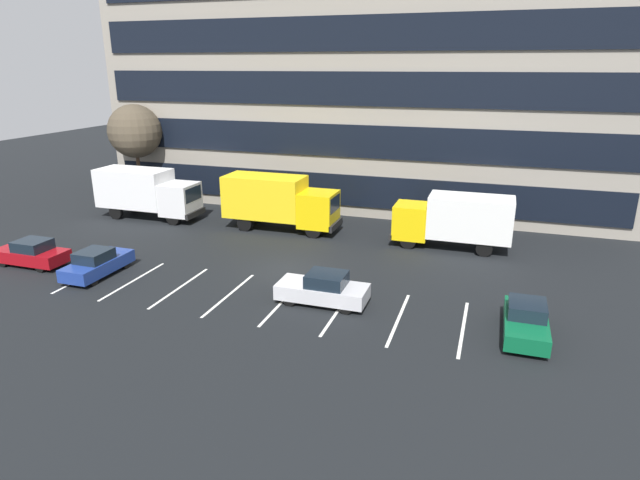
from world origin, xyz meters
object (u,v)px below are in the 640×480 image
(sedan_maroon, at_px, (32,253))
(sedan_forest, at_px, (526,321))
(sedan_silver, at_px, (323,289))
(box_truck_yellow_all, at_px, (279,200))
(bare_tree, at_px, (135,131))
(box_truck_white, at_px, (146,191))
(sedan_navy, at_px, (97,263))
(box_truck_yellow, at_px, (455,219))

(sedan_maroon, distance_m, sedan_forest, 26.09)
(sedan_silver, bearing_deg, box_truck_yellow_all, 122.20)
(box_truck_yellow_all, bearing_deg, bare_tree, 165.32)
(sedan_maroon, xyz_separation_m, sedan_silver, (17.13, 0.32, 0.02))
(sedan_maroon, height_order, sedan_silver, sedan_silver)
(box_truck_white, xyz_separation_m, sedan_navy, (4.30, -10.58, -1.32))
(sedan_navy, xyz_separation_m, bare_tree, (-7.73, 14.51, 5.06))
(box_truck_yellow_all, relative_size, sedan_maroon, 1.90)
(sedan_forest, bearing_deg, box_truck_white, 157.79)
(bare_tree, bearing_deg, sedan_forest, -26.32)
(sedan_forest, xyz_separation_m, bare_tree, (-29.26, 14.47, 5.06))
(box_truck_yellow_all, height_order, sedan_maroon, box_truck_yellow_all)
(box_truck_yellow_all, bearing_deg, box_truck_white, -178.15)
(box_truck_yellow_all, distance_m, sedan_navy, 12.52)
(box_truck_yellow_all, relative_size, sedan_silver, 1.84)
(box_truck_yellow_all, relative_size, sedan_forest, 1.93)
(box_truck_white, relative_size, sedan_silver, 1.80)
(sedan_silver, distance_m, bare_tree, 25.20)
(sedan_navy, bearing_deg, sedan_forest, 0.09)
(box_truck_yellow, xyz_separation_m, sedan_maroon, (-22.21, -10.51, -1.17))
(sedan_navy, bearing_deg, box_truck_white, 112.13)
(box_truck_yellow_all, distance_m, sedan_maroon, 15.14)
(box_truck_white, distance_m, sedan_maroon, 10.54)
(box_truck_white, xyz_separation_m, box_truck_yellow_all, (10.28, 0.33, 0.04))
(box_truck_yellow, height_order, sedan_silver, box_truck_yellow)
(box_truck_yellow, bearing_deg, box_truck_white, -179.87)
(box_truck_yellow, relative_size, box_truck_yellow_all, 0.91)
(box_truck_yellow_all, relative_size, bare_tree, 1.00)
(sedan_forest, distance_m, sedan_navy, 21.53)
(sedan_silver, bearing_deg, sedan_forest, -2.64)
(box_truck_yellow, height_order, sedan_forest, box_truck_yellow)
(box_truck_white, xyz_separation_m, sedan_forest, (25.84, -10.55, -1.32))
(bare_tree, bearing_deg, box_truck_yellow_all, -14.68)
(box_truck_yellow, distance_m, sedan_forest, 11.35)
(box_truck_white, xyz_separation_m, bare_tree, (-3.43, 3.92, 3.74))
(box_truck_yellow_all, distance_m, sedan_forest, 19.03)
(box_truck_white, height_order, bare_tree, bare_tree)
(sedan_silver, xyz_separation_m, bare_tree, (-20.30, 14.06, 5.02))
(box_truck_yellow_all, bearing_deg, sedan_forest, -34.98)
(box_truck_white, distance_m, sedan_navy, 11.50)
(sedan_maroon, relative_size, sedan_forest, 1.02)
(sedan_maroon, xyz_separation_m, sedan_forest, (26.09, -0.09, -0.01))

